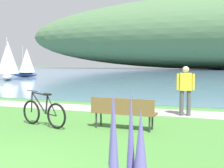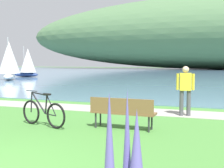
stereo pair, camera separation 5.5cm
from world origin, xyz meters
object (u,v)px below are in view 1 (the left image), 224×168
at_px(sailboat_nearest_to_shore, 27,62).
at_px(sailboat_mid_bay, 8,60).
at_px(person_at_shoreline, 185,88).
at_px(park_bench_near_camera, 123,111).
at_px(bicycle_leaning_near_bench, 43,113).

distance_m(sailboat_nearest_to_shore, sailboat_mid_bay, 5.46).
bearing_deg(person_at_shoreline, sailboat_mid_bay, 142.62).
bearing_deg(park_bench_near_camera, sailboat_nearest_to_shore, 130.52).
relative_size(bicycle_leaning_near_bench, person_at_shoreline, 1.00).
relative_size(park_bench_near_camera, sailboat_mid_bay, 0.41).
distance_m(park_bench_near_camera, sailboat_nearest_to_shore, 29.60).
bearing_deg(sailboat_nearest_to_shore, sailboat_mid_bay, -74.28).
xyz_separation_m(park_bench_near_camera, sailboat_mid_bay, (-17.74, 17.24, 1.58)).
relative_size(person_at_shoreline, sailboat_mid_bay, 0.39).
relative_size(park_bench_near_camera, person_at_shoreline, 1.06).
distance_m(person_at_shoreline, sailboat_mid_bay, 24.18).
bearing_deg(bicycle_leaning_near_bench, person_at_shoreline, 38.55).
height_order(person_at_shoreline, sailboat_mid_bay, sailboat_mid_bay).
bearing_deg(person_at_shoreline, bicycle_leaning_near_bench, -141.45).
relative_size(bicycle_leaning_near_bench, sailboat_nearest_to_shore, 0.45).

